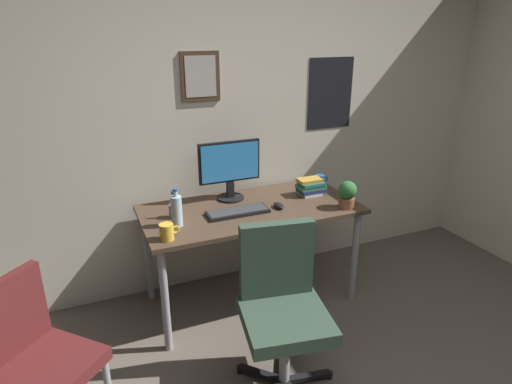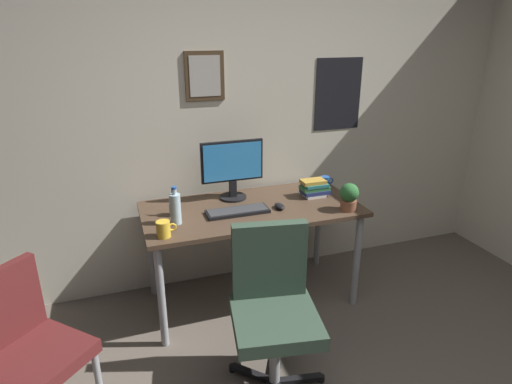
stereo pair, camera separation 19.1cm
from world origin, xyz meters
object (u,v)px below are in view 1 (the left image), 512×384
at_px(side_chair, 33,355).
at_px(computer_mouse, 279,206).
at_px(monitor, 230,168).
at_px(keyboard, 238,212).
at_px(pen_cup, 174,210).
at_px(coffee_mug_far, 167,232).
at_px(book_stack_left, 311,187).
at_px(office_chair, 282,301).
at_px(potted_plant, 347,194).
at_px(water_bottle, 177,210).
at_px(coffee_mug_near, 320,180).

height_order(side_chair, computer_mouse, side_chair).
bearing_deg(monitor, keyboard, -99.65).
bearing_deg(pen_cup, monitor, 21.15).
xyz_separation_m(keyboard, coffee_mug_far, (-0.52, -0.20, 0.04)).
bearing_deg(book_stack_left, office_chair, -127.41).
distance_m(side_chair, book_stack_left, 2.08).
bearing_deg(monitor, potted_plant, -34.64).
bearing_deg(potted_plant, monitor, 145.36).
relative_size(office_chair, potted_plant, 4.87).
bearing_deg(water_bottle, potted_plant, -8.16).
height_order(side_chair, coffee_mug_near, side_chair).
height_order(side_chair, keyboard, side_chair).
distance_m(office_chair, computer_mouse, 0.82).
height_order(side_chair, book_stack_left, book_stack_left).
bearing_deg(water_bottle, book_stack_left, 8.42).
distance_m(water_bottle, coffee_mug_near, 1.26).
relative_size(side_chair, monitor, 1.90).
relative_size(monitor, coffee_mug_far, 3.75).
bearing_deg(coffee_mug_far, office_chair, -46.76).
xyz_separation_m(office_chair, book_stack_left, (0.66, 0.86, 0.29)).
relative_size(water_bottle, coffee_mug_far, 2.06).
bearing_deg(side_chair, water_bottle, 35.15).
distance_m(monitor, coffee_mug_near, 0.78).
height_order(coffee_mug_far, pen_cup, pen_cup).
xyz_separation_m(side_chair, pen_cup, (0.86, 0.73, 0.31)).
bearing_deg(pen_cup, keyboard, -14.19).
bearing_deg(potted_plant, pen_cup, 165.37).
bearing_deg(coffee_mug_far, keyboard, 20.69).
relative_size(computer_mouse, water_bottle, 0.44).
relative_size(side_chair, pen_cup, 4.38).
xyz_separation_m(monitor, coffee_mug_near, (0.76, -0.02, -0.19)).
distance_m(coffee_mug_far, book_stack_left, 1.21).
distance_m(computer_mouse, potted_plant, 0.48).
relative_size(office_chair, pen_cup, 4.75).
bearing_deg(office_chair, keyboard, 88.46).
bearing_deg(office_chair, coffee_mug_far, 133.24).
bearing_deg(keyboard, monitor, 80.35).
relative_size(water_bottle, potted_plant, 1.29).
bearing_deg(computer_mouse, potted_plant, -21.88).
distance_m(water_bottle, book_stack_left, 1.07).
bearing_deg(monitor, side_chair, -145.41).
bearing_deg(book_stack_left, coffee_mug_near, 39.52).
xyz_separation_m(water_bottle, book_stack_left, (1.06, 0.16, -0.04)).
bearing_deg(book_stack_left, keyboard, -168.75).
distance_m(keyboard, water_bottle, 0.43).
height_order(side_chair, water_bottle, water_bottle).
relative_size(keyboard, pen_cup, 2.15).
bearing_deg(book_stack_left, water_bottle, -171.58).
bearing_deg(book_stack_left, side_chair, -158.44).
xyz_separation_m(coffee_mug_near, coffee_mug_far, (-1.33, -0.46, 0.01)).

